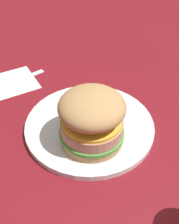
{
  "coord_description": "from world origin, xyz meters",
  "views": [
    {
      "loc": [
        0.26,
        0.27,
        0.39
      ],
      "look_at": [
        -0.03,
        -0.01,
        0.04
      ],
      "focal_mm": 44.3,
      "sensor_mm": 36.0,
      "label": 1
    }
  ],
  "objects_px": {
    "plate": "(90,125)",
    "fork": "(12,82)",
    "sandwich": "(93,117)",
    "napkin": "(12,82)",
    "fries_pile": "(92,103)"
  },
  "relations": [
    {
      "from": "plate",
      "to": "fork",
      "type": "xyz_separation_m",
      "value": [
        0.02,
        -0.25,
        -0.0
      ]
    },
    {
      "from": "sandwich",
      "to": "fork",
      "type": "relative_size",
      "value": 0.69
    },
    {
      "from": "plate",
      "to": "napkin",
      "type": "xyz_separation_m",
      "value": [
        0.02,
        -0.24,
        -0.01
      ]
    },
    {
      "from": "napkin",
      "to": "fork",
      "type": "relative_size",
      "value": 0.63
    },
    {
      "from": "fries_pile",
      "to": "napkin",
      "type": "distance_m",
      "value": 0.22
    },
    {
      "from": "sandwich",
      "to": "plate",
      "type": "bearing_deg",
      "value": -127.07
    },
    {
      "from": "plate",
      "to": "napkin",
      "type": "relative_size",
      "value": 2.35
    },
    {
      "from": "plate",
      "to": "fries_pile",
      "type": "distance_m",
      "value": 0.06
    },
    {
      "from": "napkin",
      "to": "fork",
      "type": "xyz_separation_m",
      "value": [
        0.0,
        -0.0,
        0.0
      ]
    },
    {
      "from": "fries_pile",
      "to": "sandwich",
      "type": "bearing_deg",
      "value": 44.76
    },
    {
      "from": "plate",
      "to": "napkin",
      "type": "height_order",
      "value": "plate"
    },
    {
      "from": "napkin",
      "to": "sandwich",
      "type": "bearing_deg",
      "value": 89.13
    },
    {
      "from": "sandwich",
      "to": "fork",
      "type": "height_order",
      "value": "sandwich"
    },
    {
      "from": "fries_pile",
      "to": "fork",
      "type": "xyz_separation_m",
      "value": [
        0.07,
        -0.21,
        -0.01
      ]
    },
    {
      "from": "fork",
      "to": "napkin",
      "type": "bearing_deg",
      "value": 172.5
    }
  ]
}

